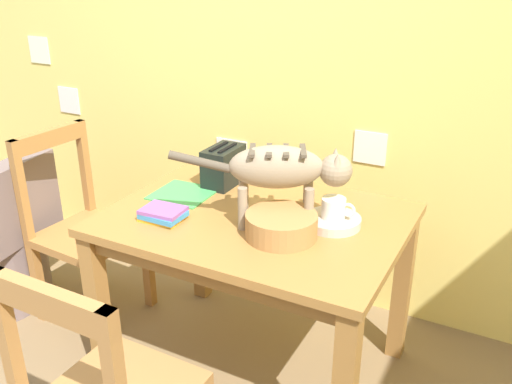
{
  "coord_description": "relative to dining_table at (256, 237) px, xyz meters",
  "views": [
    {
      "loc": [
        1.06,
        -0.7,
        1.67
      ],
      "look_at": [
        0.15,
        1.04,
        0.84
      ],
      "focal_mm": 38.86,
      "sensor_mm": 36.0,
      "label": 1
    }
  ],
  "objects": [
    {
      "name": "magazine",
      "position": [
        -0.37,
        0.04,
        0.1
      ],
      "size": [
        0.25,
        0.24,
        0.01
      ],
      "primitive_type": "cube",
      "rotation": [
        0.0,
        0.0,
        0.04
      ],
      "color": "green",
      "rests_on": "dining_table"
    },
    {
      "name": "saucer_bowl",
      "position": [
        0.3,
        0.06,
        0.11
      ],
      "size": [
        0.21,
        0.21,
        0.03
      ],
      "primitive_type": "cylinder",
      "color": "#C0B1A9",
      "rests_on": "dining_table"
    },
    {
      "name": "book_stack",
      "position": [
        -0.3,
        -0.2,
        0.12
      ],
      "size": [
        0.17,
        0.13,
        0.05
      ],
      "color": "gold",
      "rests_on": "dining_table"
    },
    {
      "name": "wall_rear",
      "position": [
        -0.15,
        0.74,
        0.6
      ],
      "size": [
        5.2,
        0.11,
        2.5
      ],
      "color": "#F2D971",
      "rests_on": "ground_plane"
    },
    {
      "name": "wicker_basket",
      "position": [
        0.16,
        -0.11,
        0.14
      ],
      "size": [
        0.26,
        0.26,
        0.09
      ],
      "color": "#A87541",
      "rests_on": "dining_table"
    },
    {
      "name": "toaster",
      "position": [
        -0.28,
        0.22,
        0.18
      ],
      "size": [
        0.12,
        0.2,
        0.18
      ],
      "color": "black",
      "rests_on": "dining_table"
    },
    {
      "name": "dining_table",
      "position": [
        0.0,
        0.0,
        0.0
      ],
      "size": [
        1.14,
        0.85,
        0.74
      ],
      "color": "olive",
      "rests_on": "ground_plane"
    },
    {
      "name": "coffee_mug",
      "position": [
        0.3,
        0.06,
        0.17
      ],
      "size": [
        0.13,
        0.09,
        0.08
      ],
      "color": "silver",
      "rests_on": "saucer_bowl"
    },
    {
      "name": "wooden_chair_far",
      "position": [
        -0.95,
        -0.0,
        -0.19
      ],
      "size": [
        0.45,
        0.45,
        0.93
      ],
      "rotation": [
        0.0,
        0.0,
        -1.64
      ],
      "color": "#A36F39",
      "rests_on": "ground_plane"
    },
    {
      "name": "cat",
      "position": [
        0.13,
        -0.02,
        0.32
      ],
      "size": [
        0.61,
        0.34,
        0.31
      ],
      "rotation": [
        0.0,
        0.0,
        -1.12
      ],
      "color": "gray",
      "rests_on": "dining_table"
    }
  ]
}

